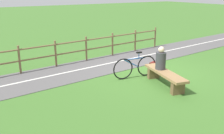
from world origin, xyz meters
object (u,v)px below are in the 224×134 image
Objects in this scene: bench at (165,76)px; backpack at (154,68)px; bicycle at (135,67)px; person_seated at (161,59)px.

backpack is at bearing -10.63° from bench.
bench is 1.21m from bicycle.
person_seated is (0.31, -0.07, 0.47)m from bench.
person_seated reaches higher than bench.
person_seated is at bearing 152.06° from backpack.
backpack is (1.05, -0.47, -0.11)m from bench.
backpack is (-0.11, -0.80, -0.17)m from bicycle.
bicycle is 3.69× the size of backpack.
backpack is at bearing -179.28° from bicycle.
bench is at bearing -180.00° from person_seated.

